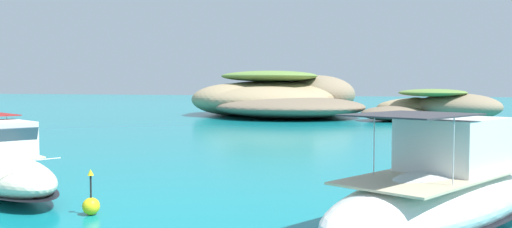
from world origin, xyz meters
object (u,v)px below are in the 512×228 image
Objects in this scene: islet_large at (273,98)px; islet_small at (432,107)px; channel_buoy at (91,205)px; motorboat_white at (445,193)px.

islet_large reaches higher than islet_small.
islet_large is at bearing 102.50° from channel_buoy.
islet_large is 21.86m from islet_small.
islet_small is 53.28m from motorboat_white.
motorboat_white is (23.81, -57.21, -1.20)m from islet_large.
islet_large reaches higher than motorboat_white.
islet_large is at bearing 169.51° from islet_small.
islet_large is 61.98m from motorboat_white.
islet_small is at bearing 81.31° from channel_buoy.
islet_small is at bearing -10.49° from islet_large.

